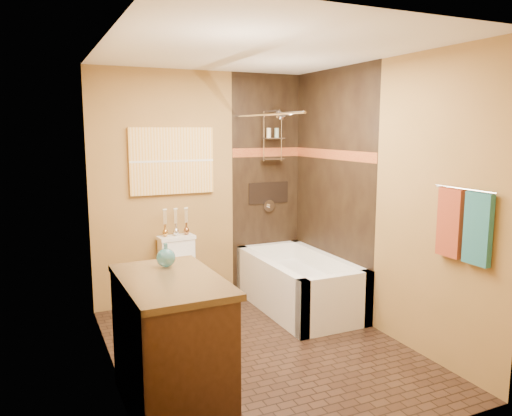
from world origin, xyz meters
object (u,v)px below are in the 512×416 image
sunset_painting (172,161)px  bathtub (298,288)px  toilet (181,274)px  vanity (171,343)px

sunset_painting → bathtub: bearing=-32.5°
toilet → vanity: vanity is taller
sunset_painting → bathtub: size_ratio=0.60×
vanity → toilet: bearing=70.5°
sunset_painting → vanity: bearing=-106.0°
sunset_painting → toilet: bearing=-90.0°
toilet → vanity: bearing=-112.9°
bathtub → vanity: size_ratio=1.43×
sunset_painting → vanity: (-0.59, -2.04, -1.09)m
sunset_painting → toilet: sunset_painting is taller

